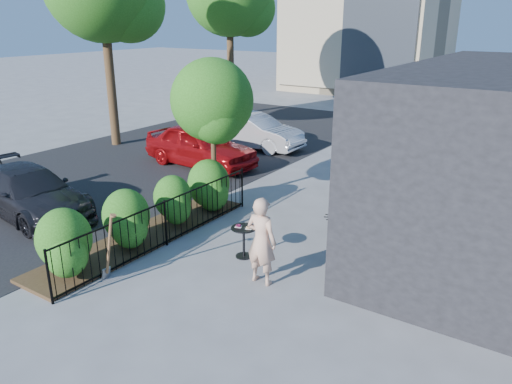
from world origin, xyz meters
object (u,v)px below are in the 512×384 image
Objects in this scene: shovel at (109,251)px; car_silver at (254,131)px; cafe_table at (244,237)px; car_darkgrey at (29,192)px; patio_tree at (213,106)px; car_red at (200,146)px; woman at (261,241)px.

shovel reaches higher than car_silver.
shovel is 0.37× the size of car_silver.
cafe_table is 0.17× the size of car_darkgrey.
car_silver is at bearing 114.69° from patio_tree.
shovel is 0.35× the size of car_red.
cafe_table is (2.54, -2.25, -2.28)m from patio_tree.
car_red is 0.99× the size of car_darkgrey.
patio_tree reaches higher than woman.
woman is (0.92, -0.71, 0.41)m from cafe_table.
patio_tree is 6.84m from car_silver.
car_red reaches higher than car_darkgrey.
car_darkgrey is at bearing 176.83° from car_red.
car_darkgrey is (-0.84, -9.27, -0.05)m from car_silver.
car_red is at bearing 117.32° from shovel.
car_red is at bearing -0.19° from car_darkgrey.
car_silver is at bearing -54.58° from woman.
woman is 0.41× the size of car_red.
car_darkgrey is (-3.56, -3.36, -2.13)m from patio_tree.
car_red is (-2.81, 2.74, -2.03)m from patio_tree.
car_darkgrey reaches higher than cafe_table.
cafe_table is at bearing 56.25° from shovel.
car_darkgrey is at bearing -136.66° from patio_tree.
cafe_table is 0.17× the size of car_red.
car_red is 3.18m from car_silver.
woman is 0.43× the size of car_silver.
cafe_table is 1.23m from woman.
patio_tree is 0.91× the size of car_darkgrey.
cafe_table is at bearing -37.10° from woman.
car_red is (-3.79, 7.33, 0.07)m from shovel.
patio_tree is 5.14m from shovel.
patio_tree is 2.22× the size of woman.
woman is at bearing -144.66° from car_silver.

